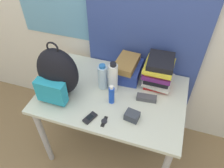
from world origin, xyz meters
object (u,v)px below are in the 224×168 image
at_px(book_stack_center, 159,72).
at_px(sports_bottle, 113,78).
at_px(sunglasses_case, 147,98).
at_px(backpack, 57,74).
at_px(water_bottle, 103,77).
at_px(book_stack_left, 128,69).
at_px(cell_phone, 90,118).
at_px(sunscreen_bottle, 112,95).
at_px(wristwatch, 104,121).
at_px(camera_pouch, 132,116).

xyz_separation_m(book_stack_center, sports_bottle, (-0.31, -0.20, 0.01)).
height_order(book_stack_center, sunglasses_case, book_stack_center).
relative_size(backpack, sunglasses_case, 2.94).
bearing_deg(backpack, water_bottle, 29.06).
distance_m(book_stack_left, cell_phone, 0.53).
bearing_deg(sunscreen_bottle, water_bottle, 130.90).
height_order(book_stack_center, sunscreen_bottle, book_stack_center).
distance_m(backpack, book_stack_left, 0.57).
bearing_deg(sunglasses_case, sunscreen_bottle, -156.84).
bearing_deg(sunscreen_bottle, wristwatch, -87.11).
xyz_separation_m(book_stack_center, sunscreen_bottle, (-0.29, -0.31, -0.05)).
bearing_deg(water_bottle, sunglasses_case, -4.76).
distance_m(book_stack_center, water_bottle, 0.44).
height_order(backpack, sunglasses_case, backpack).
relative_size(backpack, book_stack_left, 1.64).
relative_size(sunscreen_bottle, cell_phone, 1.42).
xyz_separation_m(water_bottle, wristwatch, (0.13, -0.32, -0.10)).
xyz_separation_m(book_stack_left, book_stack_center, (0.25, -0.00, 0.04)).
xyz_separation_m(sports_bottle, camera_pouch, (0.21, -0.22, -0.10)).
bearing_deg(book_stack_center, backpack, -154.12).
height_order(sunscreen_bottle, cell_phone, sunscreen_bottle).
bearing_deg(book_stack_center, sunscreen_bottle, -132.82).
bearing_deg(camera_pouch, sunscreen_bottle, 150.69).
xyz_separation_m(sports_bottle, sunglasses_case, (0.27, -0.01, -0.11)).
height_order(book_stack_center, wristwatch, book_stack_center).
xyz_separation_m(backpack, camera_pouch, (0.59, -0.08, -0.16)).
height_order(sunglasses_case, camera_pouch, camera_pouch).
height_order(sports_bottle, sunglasses_case, sports_bottle).
relative_size(book_stack_left, cell_phone, 2.39).
bearing_deg(sports_bottle, book_stack_left, 72.73).
distance_m(sports_bottle, camera_pouch, 0.32).
distance_m(cell_phone, camera_pouch, 0.29).
bearing_deg(book_stack_left, sports_bottle, -107.27).
distance_m(book_stack_center, sports_bottle, 0.37).
distance_m(book_stack_center, cell_phone, 0.64).
xyz_separation_m(book_stack_left, sports_bottle, (-0.06, -0.20, 0.05)).
xyz_separation_m(water_bottle, cell_phone, (0.02, -0.33, -0.10)).
bearing_deg(camera_pouch, book_stack_left, 109.53).
height_order(book_stack_left, water_bottle, water_bottle).
bearing_deg(wristwatch, book_stack_left, 87.02).
height_order(book_stack_center, sports_bottle, sports_bottle).
relative_size(water_bottle, cell_phone, 1.91).
bearing_deg(cell_phone, book_stack_left, 75.69).
xyz_separation_m(cell_phone, camera_pouch, (0.28, 0.09, 0.02)).
bearing_deg(sports_bottle, water_bottle, 166.63).
bearing_deg(wristwatch, sports_bottle, 96.81).
distance_m(water_bottle, camera_pouch, 0.39).
relative_size(cell_phone, wristwatch, 1.27).
xyz_separation_m(backpack, wristwatch, (0.42, -0.16, -0.18)).
bearing_deg(camera_pouch, sunglasses_case, 73.86).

